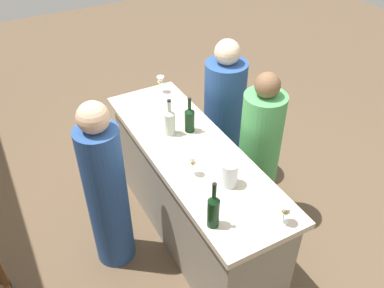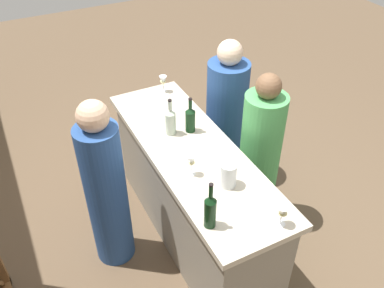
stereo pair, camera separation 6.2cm
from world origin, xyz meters
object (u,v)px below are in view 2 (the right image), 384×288
object	(u,v)px
water_pitcher	(228,175)
person_right_guest	(106,192)
wine_bottle_leftmost_dark_green	(210,210)
person_center_guest	(259,157)
wine_glass_near_left	(163,81)
wine_glass_near_center	(282,212)
wine_bottle_second_left_dark_green	(190,119)
wine_glass_near_right	(191,162)
person_left_guest	(226,118)
wine_bottle_center_clear_pale	(171,121)

from	to	relation	value
water_pitcher	person_right_guest	xyz separation A→B (m)	(0.56, 0.71, -0.33)
wine_bottle_leftmost_dark_green	person_center_guest	xyz separation A→B (m)	(0.66, -0.85, -0.40)
wine_glass_near_left	water_pitcher	size ratio (longest dim) A/B	0.87
person_center_guest	wine_glass_near_center	bearing A→B (deg)	38.98
wine_glass_near_left	person_right_guest	size ratio (longest dim) A/B	0.10
wine_bottle_leftmost_dark_green	water_pitcher	distance (m)	0.38
water_pitcher	wine_glass_near_center	bearing A→B (deg)	-166.86
wine_bottle_second_left_dark_green	person_center_guest	size ratio (longest dim) A/B	0.21
wine_glass_near_left	person_right_guest	world-z (taller)	person_right_guest
wine_bottle_leftmost_dark_green	wine_glass_near_right	distance (m)	0.48
wine_glass_near_left	person_left_guest	bearing A→B (deg)	-119.27
wine_glass_near_center	water_pitcher	xyz separation A→B (m)	(0.45, 0.10, -0.02)
wine_bottle_second_left_dark_green	person_right_guest	world-z (taller)	person_right_guest
wine_bottle_leftmost_dark_green	wine_bottle_second_left_dark_green	xyz separation A→B (m)	(0.93, -0.34, -0.02)
wine_bottle_center_clear_pale	person_center_guest	world-z (taller)	person_center_guest
wine_bottle_leftmost_dark_green	person_left_guest	world-z (taller)	person_left_guest
wine_bottle_second_left_dark_green	person_right_guest	size ratio (longest dim) A/B	0.20
wine_glass_near_right	person_right_guest	bearing A→B (deg)	56.91
wine_glass_near_left	wine_glass_near_center	distance (m)	1.77
water_pitcher	person_left_guest	world-z (taller)	person_left_guest
wine_bottle_second_left_dark_green	wine_glass_near_center	world-z (taller)	wine_bottle_second_left_dark_green
wine_glass_near_left	water_pitcher	bearing A→B (deg)	175.04
wine_glass_near_right	water_pitcher	world-z (taller)	water_pitcher
wine_bottle_second_left_dark_green	wine_glass_near_right	distance (m)	0.52
wine_bottle_center_clear_pale	wine_glass_near_left	distance (m)	0.65
wine_bottle_leftmost_dark_green	wine_glass_near_right	xyz separation A→B (m)	(0.46, -0.11, -0.02)
wine_bottle_leftmost_dark_green	wine_glass_near_right	size ratio (longest dim) A/B	2.09
wine_bottle_center_clear_pale	wine_glass_near_left	world-z (taller)	wine_bottle_center_clear_pale
water_pitcher	person_right_guest	world-z (taller)	person_right_guest
wine_glass_near_center	person_left_guest	bearing A→B (deg)	-19.33
wine_glass_near_left	wine_glass_near_right	world-z (taller)	wine_glass_near_right
wine_bottle_second_left_dark_green	wine_glass_near_left	size ratio (longest dim) A/B	1.95
water_pitcher	person_left_guest	distance (m)	1.27
wine_glass_near_center	person_left_guest	xyz separation A→B (m)	(1.49, -0.52, -0.38)
wine_bottle_second_left_dark_green	person_right_guest	distance (m)	0.85
person_right_guest	wine_glass_near_right	bearing A→B (deg)	-27.22
wine_glass_near_left	person_center_guest	distance (m)	1.10
person_left_guest	person_right_guest	xyz separation A→B (m)	(-0.48, 1.33, 0.04)
wine_glass_near_right	person_left_guest	bearing A→B (deg)	-43.73
wine_bottle_second_left_dark_green	person_right_guest	xyz separation A→B (m)	(-0.11, 0.76, -0.35)
wine_bottle_leftmost_dark_green	water_pitcher	bearing A→B (deg)	-47.69
person_left_guest	person_right_guest	size ratio (longest dim) A/B	0.97
water_pitcher	person_center_guest	bearing A→B (deg)	-54.65
wine_bottle_center_clear_pale	person_center_guest	bearing A→B (deg)	-114.65
wine_glass_near_center	wine_glass_near_right	world-z (taller)	wine_glass_near_right
person_center_guest	wine_bottle_center_clear_pale	bearing A→B (deg)	-46.90
person_right_guest	wine_bottle_leftmost_dark_green	bearing A→B (deg)	-56.43
wine_bottle_leftmost_dark_green	person_right_guest	xyz separation A→B (m)	(0.81, 0.43, -0.37)
wine_bottle_center_clear_pale	wine_glass_near_center	world-z (taller)	wine_bottle_center_clear_pale
wine_glass_near_center	person_center_guest	size ratio (longest dim) A/B	0.11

